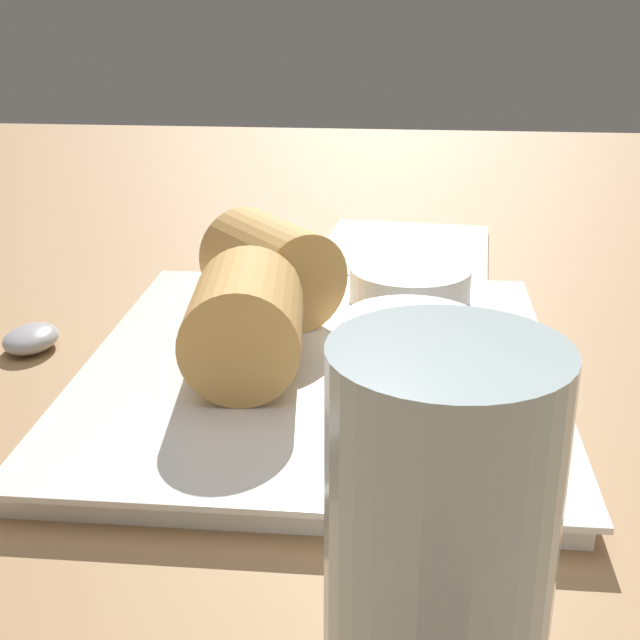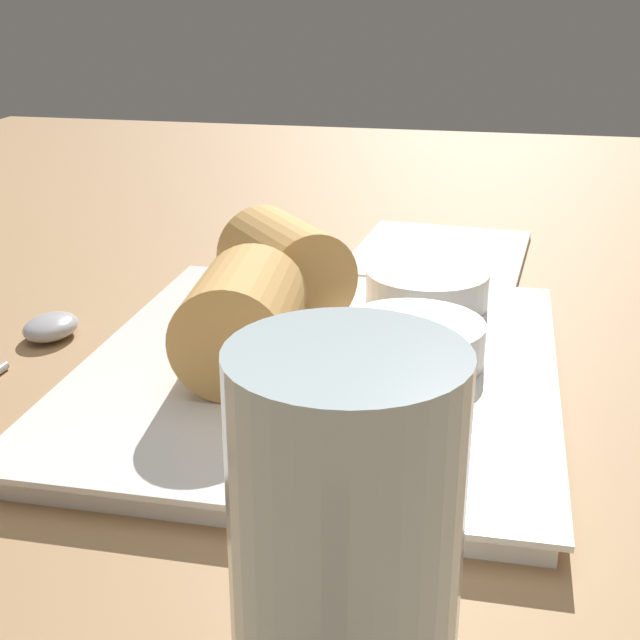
{
  "view_description": "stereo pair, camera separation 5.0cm",
  "coord_description": "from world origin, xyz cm",
  "views": [
    {
      "loc": [
        42.68,
        3.29,
        23.61
      ],
      "look_at": [
        -2.28,
        -0.95,
        5.93
      ],
      "focal_mm": 50.0,
      "sensor_mm": 36.0,
      "label": 1
    },
    {
      "loc": [
        41.94,
        8.24,
        23.61
      ],
      "look_at": [
        -2.28,
        -0.95,
        5.93
      ],
      "focal_mm": 50.0,
      "sensor_mm": 36.0,
      "label": 2
    }
  ],
  "objects": [
    {
      "name": "serving_plate",
      "position": [
        -2.28,
        -0.95,
        2.76
      ],
      "size": [
        29.73,
        25.72,
        1.5
      ],
      "color": "white",
      "rests_on": "table_surface"
    },
    {
      "name": "drinking_glass",
      "position": [
        21.3,
        4.67,
        8.27
      ],
      "size": [
        6.57,
        6.57,
        12.54
      ],
      "color": "silver",
      "rests_on": "table_surface"
    },
    {
      "name": "dipping_bowl_near",
      "position": [
        -3.35,
        4.07,
        4.74
      ],
      "size": [
        7.86,
        7.86,
        2.28
      ],
      "color": "silver",
      "rests_on": "serving_plate"
    },
    {
      "name": "spoon",
      "position": [
        -4.3,
        -19.12,
        2.65
      ],
      "size": [
        18.42,
        3.4,
        1.43
      ],
      "color": "#B2B2B7",
      "rests_on": "table_surface"
    },
    {
      "name": "roll_front_right",
      "position": [
        -9.73,
        -4.98,
        6.53
      ],
      "size": [
        9.92,
        9.65,
        6.07
      ],
      "color": "#DBA356",
      "rests_on": "serving_plate"
    },
    {
      "name": "roll_front_left",
      "position": [
        -0.95,
        -4.74,
        6.53
      ],
      "size": [
        9.17,
        6.77,
        6.07
      ],
      "color": "#DBA356",
      "rests_on": "serving_plate"
    },
    {
      "name": "napkin",
      "position": [
        -27.71,
        3.68,
        2.3
      ],
      "size": [
        16.76,
        14.61,
        0.6
      ],
      "color": "silver",
      "rests_on": "table_surface"
    },
    {
      "name": "table_surface",
      "position": [
        0.0,
        0.0,
        1.0
      ],
      "size": [
        180.0,
        140.0,
        2.0
      ],
      "color": "#A87F54",
      "rests_on": "ground"
    },
    {
      "name": "dipping_bowl_far",
      "position": [
        -12.43,
        3.98,
        4.74
      ],
      "size": [
        7.86,
        7.86,
        2.28
      ],
      "color": "silver",
      "rests_on": "serving_plate"
    }
  ]
}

